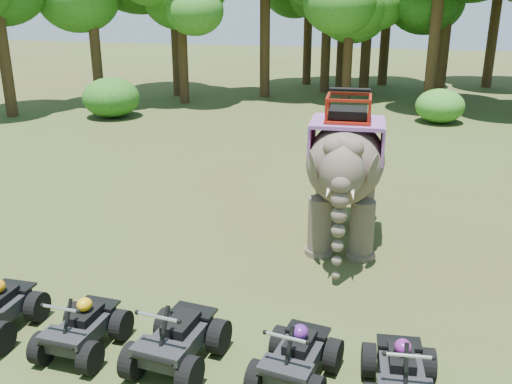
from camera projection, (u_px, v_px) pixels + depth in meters
ground at (242, 299)px, 11.55m from camera, size 110.00×110.00×0.00m
elephant at (345, 169)px, 13.71m from camera, size 2.14×4.49×3.70m
atv_1 at (81, 321)px, 9.74m from camera, size 1.22×1.62×1.15m
atv_2 at (177, 331)px, 9.35m from camera, size 1.45×1.85×1.27m
atv_3 at (297, 350)px, 8.94m from camera, size 1.39×1.74×1.17m
atv_4 at (402, 366)px, 8.56m from camera, size 1.28×1.67×1.16m
tree_0 at (349, 36)px, 31.00m from camera, size 5.01×5.01×7.16m
tree_1 at (436, 19)px, 28.57m from camera, size 6.41×6.41×9.16m
tree_24 at (0, 26)px, 26.95m from camera, size 6.04×6.04×8.63m
tree_25 at (94, 29)px, 29.61m from camera, size 5.62×5.62×8.03m
tree_26 at (182, 36)px, 30.62m from camera, size 5.07×5.07×7.25m
tree_27 at (265, 13)px, 32.15m from camera, size 6.56×6.56×9.38m
tree_28 at (388, 2)px, 36.11m from camera, size 7.28×7.28×10.40m
tree_30 at (308, 18)px, 36.75m from camera, size 5.92×5.92×8.46m
tree_31 at (446, 27)px, 31.29m from camera, size 5.59×5.59×7.99m
tree_32 at (369, 1)px, 33.96m from camera, size 7.46×7.46×10.65m
tree_34 at (497, 0)px, 35.17m from camera, size 7.49×7.49×10.70m
tree_35 at (343, 15)px, 34.92m from camera, size 6.26×6.26×8.94m
tree_37 at (327, 15)px, 33.77m from camera, size 6.37×6.37×9.10m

